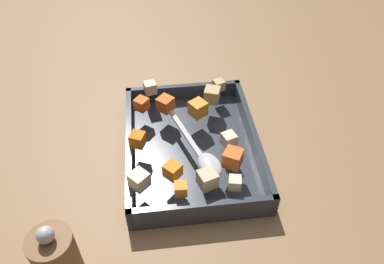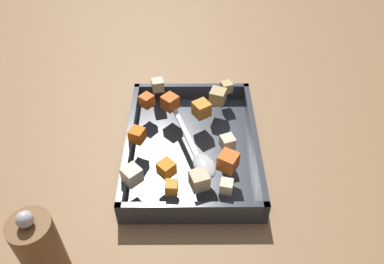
{
  "view_description": "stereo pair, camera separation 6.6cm",
  "coord_description": "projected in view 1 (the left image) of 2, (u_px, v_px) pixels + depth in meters",
  "views": [
    {
      "loc": [
        0.57,
        -0.05,
        0.62
      ],
      "look_at": [
        -0.01,
        0.01,
        0.06
      ],
      "focal_mm": 36.33,
      "sensor_mm": 36.0,
      "label": 1
    },
    {
      "loc": [
        0.57,
        0.01,
        0.62
      ],
      "look_at": [
        -0.01,
        0.01,
        0.06
      ],
      "focal_mm": 36.33,
      "sensor_mm": 36.0,
      "label": 2
    }
  ],
  "objects": [
    {
      "name": "carrot_chunk_far_right",
      "position": [
        198.0,
        108.0,
        0.85
      ],
      "size": [
        0.05,
        0.05,
        0.03
      ],
      "primitive_type": "cube",
      "rotation": [
        0.0,
        0.0,
        5.29
      ],
      "color": "orange",
      "rests_on": "baking_dish"
    },
    {
      "name": "potato_chunk_heap_side",
      "position": [
        219.0,
        85.0,
        0.92
      ],
      "size": [
        0.03,
        0.03,
        0.02
      ],
      "primitive_type": "cube",
      "rotation": [
        0.0,
        0.0,
        3.47
      ],
      "color": "tan",
      "rests_on": "baking_dish"
    },
    {
      "name": "potato_chunk_under_handle",
      "position": [
        229.0,
        139.0,
        0.79
      ],
      "size": [
        0.03,
        0.03,
        0.03
      ],
      "primitive_type": "cube",
      "rotation": [
        0.0,
        0.0,
        0.35
      ],
      "color": "beige",
      "rests_on": "baking_dish"
    },
    {
      "name": "ground_plane",
      "position": [
        186.0,
        158.0,
        0.84
      ],
      "size": [
        4.0,
        4.0,
        0.0
      ],
      "primitive_type": "plane",
      "color": "#936D47"
    },
    {
      "name": "carrot_chunk_near_right",
      "position": [
        142.0,
        104.0,
        0.87
      ],
      "size": [
        0.04,
        0.04,
        0.03
      ],
      "primitive_type": "cube",
      "rotation": [
        0.0,
        0.0,
        5.59
      ],
      "color": "orange",
      "rests_on": "baking_dish"
    },
    {
      "name": "carrot_chunk_corner_ne",
      "position": [
        138.0,
        139.0,
        0.79
      ],
      "size": [
        0.04,
        0.04,
        0.03
      ],
      "primitive_type": "cube",
      "rotation": [
        0.0,
        0.0,
        4.31
      ],
      "color": "orange",
      "rests_on": "baking_dish"
    },
    {
      "name": "baking_dish",
      "position": [
        192.0,
        148.0,
        0.84
      ],
      "size": [
        0.36,
        0.28,
        0.05
      ],
      "color": "#333842",
      "rests_on": "ground_plane"
    },
    {
      "name": "potato_chunk_corner_se",
      "position": [
        212.0,
        95.0,
        0.89
      ],
      "size": [
        0.04,
        0.04,
        0.03
      ],
      "primitive_type": "cube",
      "rotation": [
        0.0,
        0.0,
        2.8
      ],
      "color": "tan",
      "rests_on": "baking_dish"
    },
    {
      "name": "carrot_chunk_front_center",
      "position": [
        233.0,
        158.0,
        0.74
      ],
      "size": [
        0.05,
        0.05,
        0.03
      ],
      "primitive_type": "cube",
      "rotation": [
        0.0,
        0.0,
        5.76
      ],
      "color": "orange",
      "rests_on": "baking_dish"
    },
    {
      "name": "carrot_chunk_mid_left",
      "position": [
        181.0,
        189.0,
        0.7
      ],
      "size": [
        0.02,
        0.02,
        0.02
      ],
      "primitive_type": "cube",
      "rotation": [
        0.0,
        0.0,
        6.23
      ],
      "color": "orange",
      "rests_on": "baking_dish"
    },
    {
      "name": "parsnip_chunk_mid_right",
      "position": [
        150.0,
        88.0,
        0.91
      ],
      "size": [
        0.03,
        0.03,
        0.03
      ],
      "primitive_type": "cube",
      "rotation": [
        0.0,
        0.0,
        1.79
      ],
      "color": "beige",
      "rests_on": "baking_dish"
    },
    {
      "name": "carrot_chunk_near_spoon",
      "position": [
        165.0,
        104.0,
        0.86
      ],
      "size": [
        0.04,
        0.04,
        0.03
      ],
      "primitive_type": "cube",
      "rotation": [
        0.0,
        0.0,
        5.52
      ],
      "color": "orange",
      "rests_on": "baking_dish"
    },
    {
      "name": "parsnip_chunk_rim_edge",
      "position": [
        139.0,
        180.0,
        0.71
      ],
      "size": [
        0.04,
        0.04,
        0.03
      ],
      "primitive_type": "cube",
      "rotation": [
        0.0,
        0.0,
        0.74
      ],
      "color": "silver",
      "rests_on": "baking_dish"
    },
    {
      "name": "potato_chunk_center",
      "position": [
        235.0,
        183.0,
        0.71
      ],
      "size": [
        0.03,
        0.03,
        0.02
      ],
      "primitive_type": "cube",
      "rotation": [
        0.0,
        0.0,
        6.07
      ],
      "color": "beige",
      "rests_on": "baking_dish"
    },
    {
      "name": "potato_chunk_back_center",
      "position": [
        207.0,
        179.0,
        0.71
      ],
      "size": [
        0.04,
        0.04,
        0.03
      ],
      "primitive_type": "cube",
      "rotation": [
        0.0,
        0.0,
        5.04
      ],
      "color": "beige",
      "rests_on": "baking_dish"
    },
    {
      "name": "carrot_chunk_near_left",
      "position": [
        173.0,
        170.0,
        0.73
      ],
      "size": [
        0.04,
        0.04,
        0.03
      ],
      "primitive_type": "cube",
      "rotation": [
        0.0,
        0.0,
        2.33
      ],
      "color": "orange",
      "rests_on": "baking_dish"
    },
    {
      "name": "serving_spoon",
      "position": [
        207.0,
        160.0,
        0.75
      ],
      "size": [
        0.21,
        0.09,
        0.02
      ],
      "rotation": [
        0.0,
        0.0,
        3.47
      ],
      "color": "silver",
      "rests_on": "baking_dish"
    }
  ]
}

